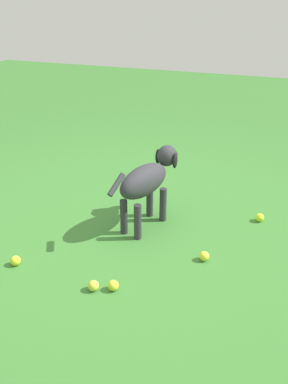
{
  "coord_description": "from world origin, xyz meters",
  "views": [
    {
      "loc": [
        -1.1,
        2.43,
        1.57
      ],
      "look_at": [
        -0.09,
        -0.0,
        0.29
      ],
      "focal_mm": 37.48,
      "sensor_mm": 36.0,
      "label": 1
    }
  ],
  "objects_px": {
    "tennis_ball_3": "(113,285)",
    "tennis_ball_0": "(15,261)",
    "tennis_ball_1": "(260,218)",
    "tennis_ball_2": "(93,286)",
    "tennis_ball_4": "(204,256)",
    "dog": "(148,180)"
  },
  "relations": [
    {
      "from": "tennis_ball_0",
      "to": "tennis_ball_4",
      "type": "height_order",
      "value": "same"
    },
    {
      "from": "tennis_ball_2",
      "to": "tennis_ball_3",
      "type": "xyz_separation_m",
      "value": [
        -0.11,
        -0.05,
        0.0
      ]
    },
    {
      "from": "tennis_ball_1",
      "to": "tennis_ball_4",
      "type": "height_order",
      "value": "same"
    },
    {
      "from": "tennis_ball_2",
      "to": "dog",
      "type": "bearing_deg",
      "value": -90.22
    },
    {
      "from": "dog",
      "to": "tennis_ball_1",
      "type": "distance_m",
      "value": 0.94
    },
    {
      "from": "tennis_ball_3",
      "to": "tennis_ball_0",
      "type": "bearing_deg",
      "value": 1.66
    },
    {
      "from": "tennis_ball_1",
      "to": "tennis_ball_2",
      "type": "relative_size",
      "value": 1.0
    },
    {
      "from": "tennis_ball_1",
      "to": "tennis_ball_0",
      "type": "bearing_deg",
      "value": 40.65
    },
    {
      "from": "tennis_ball_0",
      "to": "tennis_ball_3",
      "type": "xyz_separation_m",
      "value": [
        -0.7,
        -0.02,
        0.0
      ]
    },
    {
      "from": "tennis_ball_1",
      "to": "tennis_ball_2",
      "type": "distance_m",
      "value": 1.45
    },
    {
      "from": "tennis_ball_2",
      "to": "tennis_ball_3",
      "type": "height_order",
      "value": "same"
    },
    {
      "from": "tennis_ball_1",
      "to": "tennis_ball_3",
      "type": "xyz_separation_m",
      "value": [
        0.69,
        1.17,
        0.0
      ]
    },
    {
      "from": "tennis_ball_2",
      "to": "tennis_ball_4",
      "type": "xyz_separation_m",
      "value": [
        -0.53,
        -0.55,
        0.0
      ]
    },
    {
      "from": "dog",
      "to": "tennis_ball_2",
      "type": "distance_m",
      "value": 0.92
    },
    {
      "from": "dog",
      "to": "tennis_ball_1",
      "type": "height_order",
      "value": "dog"
    },
    {
      "from": "tennis_ball_2",
      "to": "tennis_ball_4",
      "type": "relative_size",
      "value": 1.0
    },
    {
      "from": "tennis_ball_3",
      "to": "tennis_ball_4",
      "type": "height_order",
      "value": "same"
    },
    {
      "from": "dog",
      "to": "tennis_ball_4",
      "type": "height_order",
      "value": "dog"
    },
    {
      "from": "tennis_ball_1",
      "to": "dog",
      "type": "bearing_deg",
      "value": 24.86
    },
    {
      "from": "tennis_ball_0",
      "to": "tennis_ball_3",
      "type": "bearing_deg",
      "value": -178.34
    },
    {
      "from": "tennis_ball_2",
      "to": "tennis_ball_1",
      "type": "bearing_deg",
      "value": -123.16
    },
    {
      "from": "tennis_ball_0",
      "to": "tennis_ball_1",
      "type": "bearing_deg",
      "value": -139.35
    }
  ]
}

